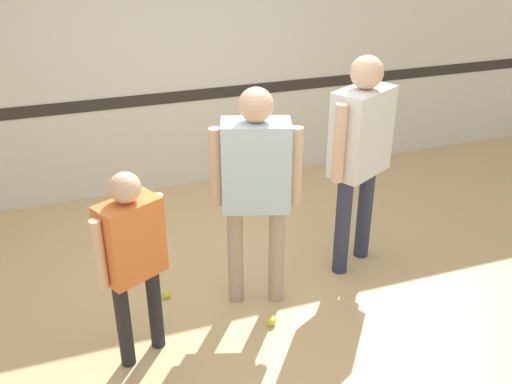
{
  "coord_description": "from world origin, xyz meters",
  "views": [
    {
      "loc": [
        -1.12,
        -3.56,
        2.83
      ],
      "look_at": [
        0.09,
        -0.06,
        0.96
      ],
      "focal_mm": 40.0,
      "sensor_mm": 36.0,
      "label": 1
    }
  ],
  "objects_px": {
    "racket_spare_on_floor": "(136,262)",
    "tennis_ball_by_spare_racket": "(116,250)",
    "person_instructor": "(256,177)",
    "tennis_ball_stray_right": "(166,294)",
    "person_student_right": "(361,143)",
    "tennis_ball_near_instructor": "(272,320)",
    "person_student_left": "(132,249)",
    "tennis_ball_stray_left": "(271,322)"
  },
  "relations": [
    {
      "from": "person_student_right",
      "to": "person_student_left",
      "type": "bearing_deg",
      "value": -12.4
    },
    {
      "from": "tennis_ball_by_spare_racket",
      "to": "tennis_ball_stray_left",
      "type": "height_order",
      "value": "same"
    },
    {
      "from": "tennis_ball_stray_left",
      "to": "tennis_ball_near_instructor",
      "type": "bearing_deg",
      "value": 57.32
    },
    {
      "from": "tennis_ball_near_instructor",
      "to": "person_instructor",
      "type": "bearing_deg",
      "value": 91.83
    },
    {
      "from": "person_student_left",
      "to": "tennis_ball_near_instructor",
      "type": "distance_m",
      "value": 1.27
    },
    {
      "from": "person_instructor",
      "to": "tennis_ball_stray_right",
      "type": "bearing_deg",
      "value": 177.97
    },
    {
      "from": "person_instructor",
      "to": "tennis_ball_stray_left",
      "type": "height_order",
      "value": "person_instructor"
    },
    {
      "from": "person_instructor",
      "to": "tennis_ball_stray_right",
      "type": "height_order",
      "value": "person_instructor"
    },
    {
      "from": "racket_spare_on_floor",
      "to": "tennis_ball_stray_right",
      "type": "relative_size",
      "value": 7.55
    },
    {
      "from": "tennis_ball_stray_right",
      "to": "tennis_ball_near_instructor",
      "type": "bearing_deg",
      "value": -39.7
    },
    {
      "from": "person_instructor",
      "to": "racket_spare_on_floor",
      "type": "height_order",
      "value": "person_instructor"
    },
    {
      "from": "tennis_ball_near_instructor",
      "to": "tennis_ball_by_spare_racket",
      "type": "bearing_deg",
      "value": 125.51
    },
    {
      "from": "person_student_left",
      "to": "person_instructor",
      "type": "bearing_deg",
      "value": -7.58
    },
    {
      "from": "tennis_ball_by_spare_racket",
      "to": "person_instructor",
      "type": "bearing_deg",
      "value": -47.12
    },
    {
      "from": "tennis_ball_near_instructor",
      "to": "tennis_ball_by_spare_racket",
      "type": "relative_size",
      "value": 1.0
    },
    {
      "from": "person_student_left",
      "to": "tennis_ball_stray_left",
      "type": "bearing_deg",
      "value": -27.87
    },
    {
      "from": "person_student_left",
      "to": "person_student_right",
      "type": "distance_m",
      "value": 2.0
    },
    {
      "from": "person_instructor",
      "to": "tennis_ball_stray_right",
      "type": "xyz_separation_m",
      "value": [
        -0.68,
        0.24,
        -1.04
      ]
    },
    {
      "from": "person_student_right",
      "to": "tennis_ball_stray_right",
      "type": "xyz_separation_m",
      "value": [
        -1.63,
        0.03,
        -1.1
      ]
    },
    {
      "from": "tennis_ball_by_spare_racket",
      "to": "tennis_ball_stray_left",
      "type": "relative_size",
      "value": 1.0
    },
    {
      "from": "tennis_ball_by_spare_racket",
      "to": "tennis_ball_stray_right",
      "type": "xyz_separation_m",
      "value": [
        0.3,
        -0.81,
        0.0
      ]
    },
    {
      "from": "racket_spare_on_floor",
      "to": "tennis_ball_by_spare_racket",
      "type": "height_order",
      "value": "tennis_ball_by_spare_racket"
    },
    {
      "from": "person_student_left",
      "to": "tennis_ball_by_spare_racket",
      "type": "distance_m",
      "value": 1.62
    },
    {
      "from": "racket_spare_on_floor",
      "to": "tennis_ball_by_spare_racket",
      "type": "relative_size",
      "value": 7.55
    },
    {
      "from": "person_student_left",
      "to": "racket_spare_on_floor",
      "type": "distance_m",
      "value": 1.45
    },
    {
      "from": "tennis_ball_near_instructor",
      "to": "tennis_ball_stray_left",
      "type": "relative_size",
      "value": 1.0
    },
    {
      "from": "person_student_left",
      "to": "tennis_ball_stray_right",
      "type": "height_order",
      "value": "person_student_left"
    },
    {
      "from": "person_student_right",
      "to": "tennis_ball_stray_left",
      "type": "relative_size",
      "value": 27.75
    },
    {
      "from": "person_instructor",
      "to": "racket_spare_on_floor",
      "type": "distance_m",
      "value": 1.59
    },
    {
      "from": "person_student_left",
      "to": "racket_spare_on_floor",
      "type": "bearing_deg",
      "value": 57.21
    },
    {
      "from": "person_student_right",
      "to": "tennis_ball_by_spare_racket",
      "type": "relative_size",
      "value": 27.75
    },
    {
      "from": "racket_spare_on_floor",
      "to": "tennis_ball_stray_right",
      "type": "distance_m",
      "value": 0.61
    },
    {
      "from": "person_student_left",
      "to": "racket_spare_on_floor",
      "type": "height_order",
      "value": "person_student_left"
    },
    {
      "from": "tennis_ball_near_instructor",
      "to": "tennis_ball_stray_right",
      "type": "relative_size",
      "value": 1.0
    },
    {
      "from": "racket_spare_on_floor",
      "to": "tennis_ball_near_instructor",
      "type": "relative_size",
      "value": 7.55
    },
    {
      "from": "person_instructor",
      "to": "racket_spare_on_floor",
      "type": "relative_size",
      "value": 3.49
    },
    {
      "from": "person_student_left",
      "to": "tennis_ball_by_spare_racket",
      "type": "bearing_deg",
      "value": 63.97
    },
    {
      "from": "person_student_right",
      "to": "tennis_ball_by_spare_racket",
      "type": "distance_m",
      "value": 2.38
    },
    {
      "from": "person_student_left",
      "to": "person_student_right",
      "type": "height_order",
      "value": "person_student_right"
    },
    {
      "from": "person_student_right",
      "to": "tennis_ball_stray_right",
      "type": "bearing_deg",
      "value": -29.4
    },
    {
      "from": "person_student_right",
      "to": "tennis_ball_stray_left",
      "type": "bearing_deg",
      "value": 2.05
    },
    {
      "from": "tennis_ball_stray_right",
      "to": "tennis_ball_by_spare_racket",
      "type": "bearing_deg",
      "value": 110.12
    }
  ]
}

